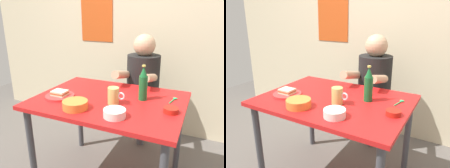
% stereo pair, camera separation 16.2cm
% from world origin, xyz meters
% --- Properties ---
extents(wall_back, '(4.40, 0.09, 2.60)m').
position_xyz_m(wall_back, '(-0.00, 1.05, 1.30)').
color(wall_back, beige).
rests_on(wall_back, ground).
extents(dining_table, '(1.10, 0.80, 0.74)m').
position_xyz_m(dining_table, '(0.00, 0.00, 0.65)').
color(dining_table, red).
rests_on(dining_table, ground).
extents(stool, '(0.34, 0.34, 0.45)m').
position_xyz_m(stool, '(0.08, 0.63, 0.35)').
color(stool, '#4C4C51').
rests_on(stool, ground).
extents(person_seated, '(0.33, 0.56, 0.72)m').
position_xyz_m(person_seated, '(0.08, 0.62, 0.77)').
color(person_seated, black).
rests_on(person_seated, stool).
extents(plate_orange, '(0.22, 0.22, 0.01)m').
position_xyz_m(plate_orange, '(-0.36, -0.12, 0.75)').
color(plate_orange, red).
rests_on(plate_orange, dining_table).
extents(sandwich, '(0.11, 0.09, 0.04)m').
position_xyz_m(sandwich, '(-0.36, -0.12, 0.77)').
color(sandwich, beige).
rests_on(sandwich, plate_orange).
extents(beer_mug, '(0.13, 0.08, 0.12)m').
position_xyz_m(beer_mug, '(0.07, -0.08, 0.80)').
color(beer_mug, '#D1BC66').
rests_on(beer_mug, dining_table).
extents(beer_bottle, '(0.06, 0.06, 0.26)m').
position_xyz_m(beer_bottle, '(0.23, 0.08, 0.86)').
color(beer_bottle, '#19602D').
rests_on(beer_bottle, dining_table).
extents(soup_bowl_orange, '(0.17, 0.17, 0.05)m').
position_xyz_m(soup_bowl_orange, '(-0.13, -0.26, 0.77)').
color(soup_bowl_orange, orange).
rests_on(soup_bowl_orange, dining_table).
extents(sambal_bowl_red, '(0.10, 0.10, 0.03)m').
position_xyz_m(sambal_bowl_red, '(0.46, -0.06, 0.76)').
color(sambal_bowl_red, '#B21E14').
rests_on(sambal_bowl_red, dining_table).
extents(rice_bowl_white, '(0.14, 0.14, 0.05)m').
position_xyz_m(rice_bowl_white, '(0.16, -0.26, 0.77)').
color(rice_bowl_white, silver).
rests_on(rice_bowl_white, dining_table).
extents(spoon, '(0.05, 0.12, 0.01)m').
position_xyz_m(spoon, '(0.45, 0.17, 0.75)').
color(spoon, '#26A559').
rests_on(spoon, dining_table).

